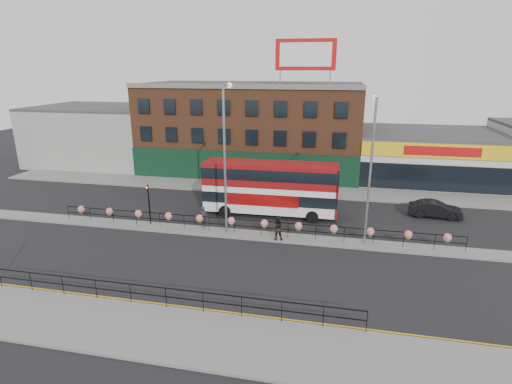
% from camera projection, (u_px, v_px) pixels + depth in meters
% --- Properties ---
extents(ground, '(120.00, 120.00, 0.00)m').
position_uv_depth(ground, '(248.00, 236.00, 29.74)').
color(ground, black).
rests_on(ground, ground).
extents(south_pavement, '(60.00, 4.00, 0.15)m').
position_uv_depth(south_pavement, '(190.00, 336.00, 18.50)').
color(south_pavement, slate).
rests_on(south_pavement, ground).
extents(north_pavement, '(60.00, 4.00, 0.15)m').
position_uv_depth(north_pavement, '(274.00, 189.00, 40.93)').
color(north_pavement, slate).
rests_on(north_pavement, ground).
extents(median, '(60.00, 1.60, 0.15)m').
position_uv_depth(median, '(248.00, 235.00, 29.72)').
color(median, slate).
rests_on(median, ground).
extents(yellow_line_inner, '(60.00, 0.10, 0.01)m').
position_uv_depth(yellow_line_inner, '(206.00, 309.00, 20.67)').
color(yellow_line_inner, gold).
rests_on(yellow_line_inner, ground).
extents(yellow_line_outer, '(60.00, 0.10, 0.01)m').
position_uv_depth(yellow_line_outer, '(205.00, 311.00, 20.51)').
color(yellow_line_outer, gold).
rests_on(yellow_line_outer, ground).
extents(brick_building, '(25.00, 12.21, 10.30)m').
position_uv_depth(brick_building, '(252.00, 128.00, 47.63)').
color(brick_building, brown).
rests_on(brick_building, ground).
extents(supermarket, '(15.00, 12.25, 5.30)m').
position_uv_depth(supermarket, '(427.00, 155.00, 44.43)').
color(supermarket, silver).
rests_on(supermarket, ground).
extents(warehouse_west, '(15.50, 12.00, 7.30)m').
position_uv_depth(warehouse_west, '(101.00, 134.00, 52.05)').
color(warehouse_west, '#959591').
rests_on(warehouse_west, ground).
extents(billboard, '(6.00, 0.29, 4.40)m').
position_uv_depth(billboard, '(306.00, 55.00, 39.31)').
color(billboard, '#B70E0E').
rests_on(billboard, brick_building).
extents(median_railing, '(30.04, 0.56, 1.23)m').
position_uv_depth(median_railing, '(248.00, 223.00, 29.42)').
color(median_railing, black).
rests_on(median_railing, median).
extents(south_railing, '(20.04, 0.05, 1.12)m').
position_uv_depth(south_railing, '(166.00, 293.00, 20.40)').
color(south_railing, black).
rests_on(south_railing, south_pavement).
extents(double_decker_bus, '(11.21, 2.97, 4.52)m').
position_uv_depth(double_decker_bus, '(271.00, 183.00, 33.18)').
color(double_decker_bus, white).
rests_on(double_decker_bus, ground).
extents(car, '(1.97, 4.36, 1.38)m').
position_uv_depth(car, '(435.00, 209.00, 33.24)').
color(car, black).
rests_on(car, ground).
extents(pedestrian_a, '(0.80, 0.68, 1.69)m').
position_uv_depth(pedestrian_a, '(204.00, 217.00, 30.65)').
color(pedestrian_a, '#252630').
rests_on(pedestrian_a, median).
extents(pedestrian_b, '(1.11, 0.99, 1.76)m').
position_uv_depth(pedestrian_b, '(277.00, 228.00, 28.47)').
color(pedestrian_b, black).
rests_on(pedestrian_b, median).
extents(lamp_column_west, '(0.39, 1.90, 10.83)m').
position_uv_depth(lamp_column_west, '(226.00, 148.00, 28.17)').
color(lamp_column_west, gray).
rests_on(lamp_column_west, median).
extents(lamp_column_east, '(0.36, 1.77, 10.10)m').
position_uv_depth(lamp_column_east, '(371.00, 159.00, 26.54)').
color(lamp_column_east, gray).
rests_on(lamp_column_east, median).
extents(traffic_light_median, '(0.15, 0.28, 3.65)m').
position_uv_depth(traffic_light_median, '(148.00, 196.00, 30.93)').
color(traffic_light_median, black).
rests_on(traffic_light_median, median).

